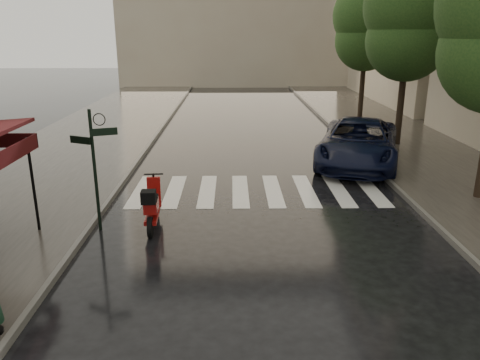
{
  "coord_description": "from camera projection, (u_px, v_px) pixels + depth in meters",
  "views": [
    {
      "loc": [
        2.19,
        -8.13,
        4.84
      ],
      "look_at": [
        2.38,
        2.73,
        1.4
      ],
      "focal_mm": 35.0,
      "sensor_mm": 36.0,
      "label": 1
    }
  ],
  "objects": [
    {
      "name": "ground",
      "position": [
        121.0,
        290.0,
        9.17
      ],
      "size": [
        120.0,
        120.0,
        0.0
      ],
      "primitive_type": "plane",
      "color": "black",
      "rests_on": "ground"
    },
    {
      "name": "sidewalk_near",
      "position": [
        80.0,
        146.0,
        20.51
      ],
      "size": [
        6.0,
        60.0,
        0.12
      ],
      "primitive_type": "cube",
      "color": "#38332D",
      "rests_on": "ground"
    },
    {
      "name": "sidewalk_far",
      "position": [
        413.0,
        145.0,
        20.76
      ],
      "size": [
        5.5,
        60.0,
        0.12
      ],
      "primitive_type": "cube",
      "color": "#38332D",
      "rests_on": "ground"
    },
    {
      "name": "curb_near",
      "position": [
        149.0,
        146.0,
        20.56
      ],
      "size": [
        0.12,
        60.0,
        0.16
      ],
      "primitive_type": "cube",
      "color": "#595651",
      "rests_on": "ground"
    },
    {
      "name": "curb_far",
      "position": [
        350.0,
        145.0,
        20.71
      ],
      "size": [
        0.12,
        60.0,
        0.16
      ],
      "primitive_type": "cube",
      "color": "#595651",
      "rests_on": "ground"
    },
    {
      "name": "crosswalk",
      "position": [
        257.0,
        191.0,
        14.94
      ],
      "size": [
        7.85,
        3.2,
        0.01
      ],
      "color": "silver",
      "rests_on": "ground"
    },
    {
      "name": "signpost",
      "position": [
        94.0,
        161.0,
        11.46
      ],
      "size": [
        1.17,
        0.29,
        3.1
      ],
      "color": "black",
      "rests_on": "ground"
    },
    {
      "name": "tree_mid",
      "position": [
        410.0,
        13.0,
        19.08
      ],
      "size": [
        3.8,
        3.8,
        8.34
      ],
      "color": "black",
      "rests_on": "sidewalk_far"
    },
    {
      "name": "tree_far",
      "position": [
        367.0,
        20.0,
        25.8
      ],
      "size": [
        3.8,
        3.8,
        8.16
      ],
      "color": "black",
      "rests_on": "sidewalk_far"
    },
    {
      "name": "scooter",
      "position": [
        152.0,
        206.0,
        11.97
      ],
      "size": [
        0.51,
        1.91,
        1.25
      ],
      "rotation": [
        0.0,
        0.0,
        0.05
      ],
      "color": "black",
      "rests_on": "ground"
    },
    {
      "name": "parked_car",
      "position": [
        358.0,
        142.0,
        17.75
      ],
      "size": [
        4.52,
        6.63,
        1.69
      ],
      "primitive_type": "imported",
      "rotation": [
        0.0,
        0.0,
        -0.31
      ],
      "color": "black",
      "rests_on": "ground"
    }
  ]
}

